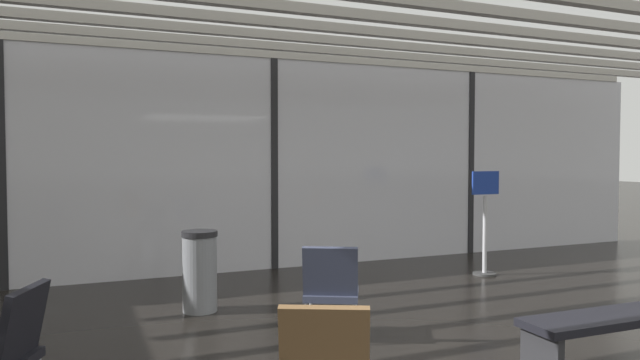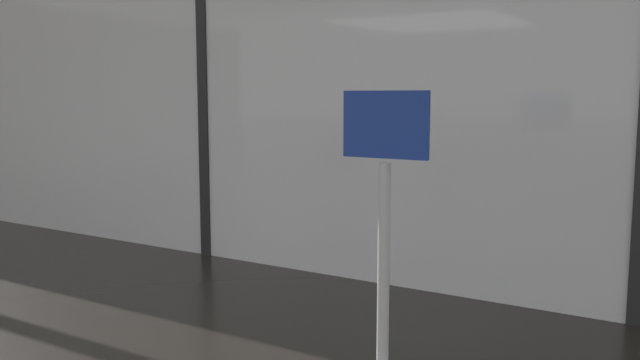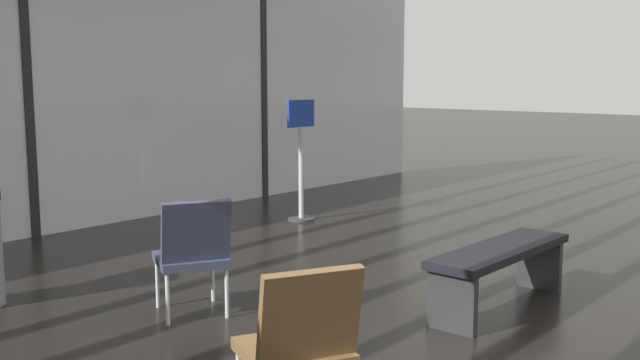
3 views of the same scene
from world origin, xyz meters
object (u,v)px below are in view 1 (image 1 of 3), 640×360
at_px(parked_airplane, 171,139).
at_px(lounge_chair_0, 2,348).
at_px(trash_bin, 200,271).
at_px(info_sign, 485,226).
at_px(lounge_chair_2, 331,286).
at_px(waiting_bench, 612,328).

height_order(parked_airplane, lounge_chair_0, parked_airplane).
relative_size(trash_bin, info_sign, 0.60).
xyz_separation_m(trash_bin, info_sign, (4.01, 0.34, 0.25)).
xyz_separation_m(parked_airplane, lounge_chair_0, (-2.43, -9.36, -1.54)).
distance_m(lounge_chair_2, info_sign, 3.61).
xyz_separation_m(lounge_chair_0, info_sign, (5.64, 2.54, 0.18)).
bearing_deg(lounge_chair_2, parked_airplane, -61.83).
relative_size(lounge_chair_0, trash_bin, 1.01).
bearing_deg(parked_airplane, trash_bin, -96.37).
height_order(trash_bin, info_sign, info_sign).
height_order(lounge_chair_0, waiting_bench, lounge_chair_0).
bearing_deg(lounge_chair_2, waiting_bench, 162.89).
bearing_deg(waiting_bench, trash_bin, 130.43).
relative_size(parked_airplane, trash_bin, 15.78).
relative_size(lounge_chair_0, info_sign, 0.60).
bearing_deg(waiting_bench, parked_airplane, 100.40).
relative_size(parked_airplane, lounge_chair_0, 15.59).
bearing_deg(lounge_chair_0, parked_airplane, -172.89).
xyz_separation_m(parked_airplane, waiting_bench, (1.68, -10.19, -1.67)).
distance_m(lounge_chair_2, waiting_bench, 2.25).
bearing_deg(waiting_bench, info_sign, 66.52).
bearing_deg(parked_airplane, lounge_chair_2, -89.46).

